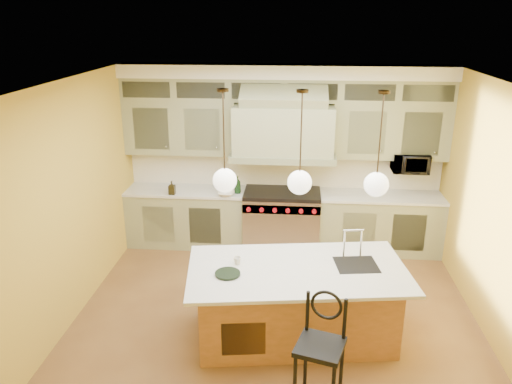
# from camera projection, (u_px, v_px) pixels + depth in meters

# --- Properties ---
(floor) EXTENTS (5.00, 5.00, 0.00)m
(floor) POSITION_uv_depth(u_px,v_px,m) (275.00, 322.00, 6.18)
(floor) COLOR brown
(floor) RESTS_ON ground
(ceiling) EXTENTS (5.00, 5.00, 0.00)m
(ceiling) POSITION_uv_depth(u_px,v_px,m) (278.00, 85.00, 5.20)
(ceiling) COLOR white
(ceiling) RESTS_ON wall_back
(wall_back) EXTENTS (5.00, 0.00, 5.00)m
(wall_back) POSITION_uv_depth(u_px,v_px,m) (284.00, 155.00, 8.04)
(wall_back) COLOR gold
(wall_back) RESTS_ON ground
(wall_front) EXTENTS (5.00, 0.00, 5.00)m
(wall_front) POSITION_uv_depth(u_px,v_px,m) (259.00, 354.00, 3.35)
(wall_front) COLOR gold
(wall_front) RESTS_ON ground
(wall_left) EXTENTS (0.00, 5.00, 5.00)m
(wall_left) POSITION_uv_depth(u_px,v_px,m) (65.00, 207.00, 5.89)
(wall_left) COLOR gold
(wall_left) RESTS_ON ground
(wall_right) EXTENTS (0.00, 5.00, 5.00)m
(wall_right) POSITION_uv_depth(u_px,v_px,m) (503.00, 221.00, 5.49)
(wall_right) COLOR gold
(wall_right) RESTS_ON ground
(back_cabinetry) EXTENTS (5.00, 0.77, 2.90)m
(back_cabinetry) POSITION_uv_depth(u_px,v_px,m) (283.00, 161.00, 7.79)
(back_cabinetry) COLOR gray
(back_cabinetry) RESTS_ON floor
(range) EXTENTS (1.20, 0.74, 0.96)m
(range) POSITION_uv_depth(u_px,v_px,m) (282.00, 219.00, 8.03)
(range) COLOR silver
(range) RESTS_ON floor
(kitchen_island) EXTENTS (2.59, 1.62, 1.35)m
(kitchen_island) POSITION_uv_depth(u_px,v_px,m) (296.00, 301.00, 5.77)
(kitchen_island) COLOR brown
(kitchen_island) RESTS_ON floor
(counter_stool) EXTENTS (0.52, 0.52, 1.20)m
(counter_stool) POSITION_uv_depth(u_px,v_px,m) (321.00, 347.00, 4.63)
(counter_stool) COLOR black
(counter_stool) RESTS_ON floor
(microwave) EXTENTS (0.54, 0.37, 0.30)m
(microwave) POSITION_uv_depth(u_px,v_px,m) (410.00, 163.00, 7.65)
(microwave) COLOR black
(microwave) RESTS_ON back_cabinetry
(oil_bottle_a) EXTENTS (0.12, 0.12, 0.28)m
(oil_bottle_a) POSITION_uv_depth(u_px,v_px,m) (238.00, 185.00, 7.81)
(oil_bottle_a) COLOR black
(oil_bottle_a) RESTS_ON back_cabinetry
(oil_bottle_b) EXTENTS (0.10, 0.10, 0.22)m
(oil_bottle_b) POSITION_uv_depth(u_px,v_px,m) (172.00, 188.00, 7.77)
(oil_bottle_b) COLOR black
(oil_bottle_b) RESTS_ON back_cabinetry
(fruit_bowl) EXTENTS (0.28, 0.28, 0.06)m
(fruit_bowl) POSITION_uv_depth(u_px,v_px,m) (226.00, 194.00, 7.73)
(fruit_bowl) COLOR white
(fruit_bowl) RESTS_ON back_cabinetry
(cup) EXTENTS (0.10, 0.10, 0.08)m
(cup) POSITION_uv_depth(u_px,v_px,m) (237.00, 261.00, 5.66)
(cup) COLOR silver
(cup) RESTS_ON kitchen_island
(pendant_left) EXTENTS (0.26, 0.26, 1.11)m
(pendant_left) POSITION_uv_depth(u_px,v_px,m) (225.00, 178.00, 5.33)
(pendant_left) COLOR #2D2319
(pendant_left) RESTS_ON ceiling
(pendant_center) EXTENTS (0.26, 0.26, 1.11)m
(pendant_center) POSITION_uv_depth(u_px,v_px,m) (300.00, 180.00, 5.27)
(pendant_center) COLOR #2D2319
(pendant_center) RESTS_ON ceiling
(pendant_right) EXTENTS (0.26, 0.26, 1.11)m
(pendant_right) POSITION_uv_depth(u_px,v_px,m) (376.00, 182.00, 5.21)
(pendant_right) COLOR #2D2319
(pendant_right) RESTS_ON ceiling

